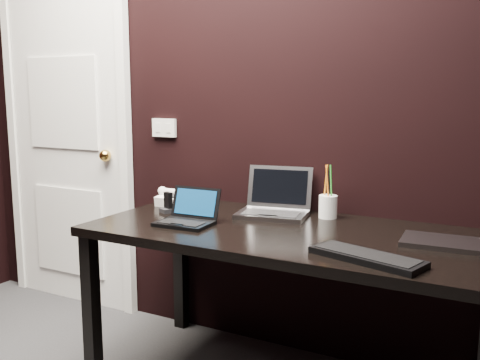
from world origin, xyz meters
The scene contains 11 objects.
wall_back centered at (0.00, 1.80, 1.30)m, with size 4.00×4.00×0.00m, color black.
door centered at (-1.35, 1.78, 1.04)m, with size 0.99×0.10×2.14m.
wall_switch centered at (-0.62, 1.79, 1.12)m, with size 0.15×0.02×0.10m.
desk centered at (0.30, 1.40, 0.66)m, with size 1.70×0.80×0.74m.
netbook centered at (-0.13, 1.28, 0.77)m, with size 0.24×0.22×0.15m.
silver_laptop centered at (0.13, 1.62, 0.78)m, with size 0.36×0.33×0.22m.
ext_keyboard centered at (0.70, 1.14, 0.75)m, with size 0.42×0.24×0.03m.
closed_laptop centered at (0.89, 1.46, 0.75)m, with size 0.29×0.22×0.02m.
desk_phone centered at (-0.41, 1.58, 0.78)m, with size 0.21×0.16×0.10m.
mobile_phone centered at (-0.35, 1.43, 0.78)m, with size 0.07×0.06×0.10m.
pen_cup centered at (0.37, 1.68, 0.80)m, with size 0.11×0.11×0.25m.
Camera 1 is at (1.15, -0.63, 1.30)m, focal length 40.00 mm.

